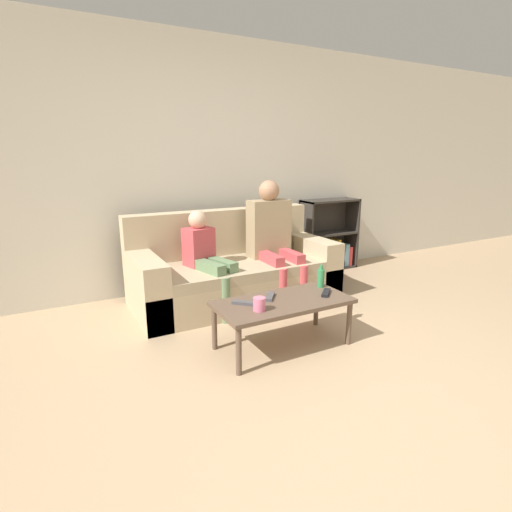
% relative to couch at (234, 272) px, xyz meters
% --- Properties ---
extents(ground_plane, '(22.00, 22.00, 0.00)m').
position_rel_couch_xyz_m(ground_plane, '(-0.09, -1.86, -0.28)').
color(ground_plane, tan).
extents(wall_back, '(12.00, 0.06, 2.60)m').
position_rel_couch_xyz_m(wall_back, '(-0.09, 0.62, 1.02)').
color(wall_back, beige).
rests_on(wall_back, ground_plane).
extents(couch, '(1.98, 0.89, 0.87)m').
position_rel_couch_xyz_m(couch, '(0.00, 0.00, 0.00)').
color(couch, tan).
rests_on(couch, ground_plane).
extents(bookshelf, '(0.74, 0.28, 0.88)m').
position_rel_couch_xyz_m(bookshelf, '(1.52, 0.47, 0.05)').
color(bookshelf, '#332D28').
rests_on(bookshelf, ground_plane).
extents(coffee_table, '(1.02, 0.49, 0.37)m').
position_rel_couch_xyz_m(coffee_table, '(-0.12, -1.10, 0.05)').
color(coffee_table, brown).
rests_on(coffee_table, ground_plane).
extents(person_adult, '(0.42, 0.62, 1.17)m').
position_rel_couch_xyz_m(person_adult, '(0.39, -0.08, 0.38)').
color(person_adult, '#C6474C').
rests_on(person_adult, ground_plane).
extents(person_child, '(0.38, 0.66, 0.93)m').
position_rel_couch_xyz_m(person_child, '(-0.33, -0.13, 0.24)').
color(person_child, '#66845B').
rests_on(person_child, ground_plane).
extents(cup_near, '(0.09, 0.09, 0.09)m').
position_rel_couch_xyz_m(cup_near, '(-0.37, -1.19, 0.13)').
color(cup_near, pink).
rests_on(cup_near, coffee_table).
extents(tv_remote_0, '(0.16, 0.15, 0.02)m').
position_rel_couch_xyz_m(tv_remote_0, '(0.24, -1.14, 0.10)').
color(tv_remote_0, black).
rests_on(tv_remote_0, coffee_table).
extents(tv_remote_1, '(0.16, 0.15, 0.02)m').
position_rel_couch_xyz_m(tv_remote_1, '(-0.41, -1.04, 0.10)').
color(tv_remote_1, '#47474C').
rests_on(tv_remote_1, coffee_table).
extents(tv_remote_2, '(0.14, 0.16, 0.02)m').
position_rel_couch_xyz_m(tv_remote_2, '(-0.18, -1.01, 0.10)').
color(tv_remote_2, '#47474C').
rests_on(tv_remote_2, coffee_table).
extents(bottle, '(0.06, 0.06, 0.19)m').
position_rel_couch_xyz_m(bottle, '(0.31, -0.98, 0.17)').
color(bottle, '#33844C').
rests_on(bottle, coffee_table).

